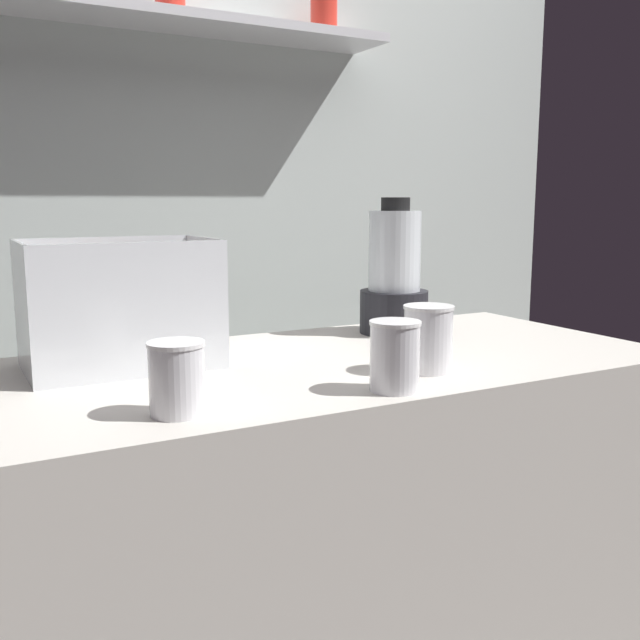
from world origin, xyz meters
TOP-DOWN VIEW (x-y plane):
  - counter at (0.00, 0.00)m, footprint 1.40×0.64m
  - back_wall_unit at (-0.00, 0.77)m, footprint 2.60×0.24m
  - carrot_display_bin at (-0.35, 0.13)m, footprint 0.34×0.22m
  - blender_pitcher at (0.30, 0.18)m, footprint 0.16×0.16m
  - juice_cup_mango_far_left at (-0.35, -0.22)m, footprint 0.08×0.08m
  - juice_cup_carrot_left at (0.00, -0.26)m, footprint 0.08×0.08m
  - juice_cup_pomegranate_middle at (0.13, -0.17)m, footprint 0.09×0.09m

SIDE VIEW (x-z plane):
  - counter at x=0.00m, z-range 0.00..0.90m
  - juice_cup_mango_far_left at x=-0.35m, z-range 0.89..1.00m
  - juice_cup_carrot_left at x=0.00m, z-range 0.89..1.01m
  - juice_cup_pomegranate_middle at x=0.13m, z-range 0.89..1.01m
  - carrot_display_bin at x=-0.35m, z-range 0.85..1.09m
  - blender_pitcher at x=0.30m, z-range 0.87..1.19m
  - back_wall_unit at x=0.00m, z-range 0.01..2.51m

